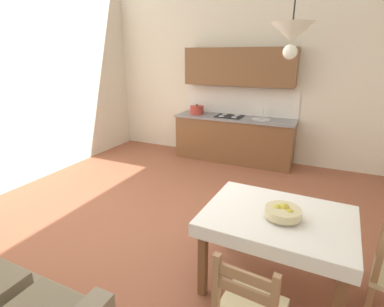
{
  "coord_description": "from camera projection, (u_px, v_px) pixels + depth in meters",
  "views": [
    {
      "loc": [
        1.64,
        -2.84,
        2.07
      ],
      "look_at": [
        0.26,
        0.14,
        0.96
      ],
      "focal_mm": 27.54,
      "sensor_mm": 36.0,
      "label": 1
    }
  ],
  "objects": [
    {
      "name": "wall_back",
      "position": [
        243.0,
        52.0,
        5.73
      ],
      "size": [
        6.21,
        0.12,
        4.24
      ],
      "primitive_type": "cube",
      "color": "silver",
      "rests_on": "ground_plane"
    },
    {
      "name": "ground_plane",
      "position": [
        169.0,
        229.0,
        3.77
      ],
      "size": [
        6.21,
        6.65,
        0.1
      ],
      "primitive_type": "cube",
      "color": "#99563D"
    },
    {
      "name": "pendant_lamp",
      "position": [
        292.0,
        34.0,
        2.19
      ],
      "size": [
        0.32,
        0.32,
        0.81
      ],
      "color": "black"
    },
    {
      "name": "kitchen_cabinetry",
      "position": [
        235.0,
        119.0,
        5.85
      ],
      "size": [
        2.35,
        0.63,
        2.2
      ],
      "color": "brown",
      "rests_on": "ground_plane"
    },
    {
      "name": "dining_table",
      "position": [
        277.0,
        228.0,
        2.59
      ],
      "size": [
        1.29,
        0.99,
        0.75
      ],
      "color": "brown",
      "rests_on": "ground_plane"
    },
    {
      "name": "fruit_bowl",
      "position": [
        283.0,
        212.0,
        2.47
      ],
      "size": [
        0.3,
        0.3,
        0.12
      ],
      "color": "beige",
      "rests_on": "dining_table"
    }
  ]
}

